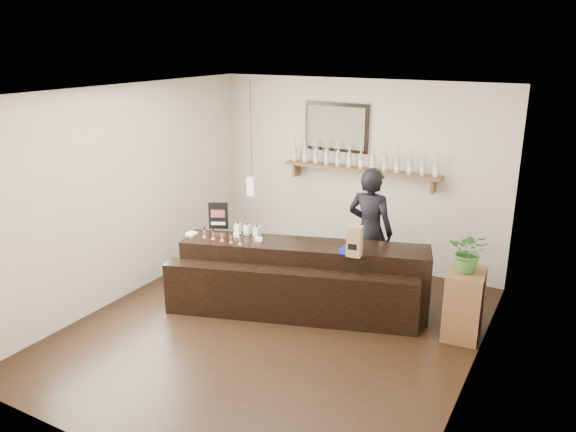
# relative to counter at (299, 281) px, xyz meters

# --- Properties ---
(ground) EXTENTS (5.00, 5.00, 0.00)m
(ground) POSITION_rel_counter_xyz_m (-0.03, -0.58, -0.41)
(ground) COLOR black
(ground) RESTS_ON ground
(room_shell) EXTENTS (5.00, 5.00, 5.00)m
(room_shell) POSITION_rel_counter_xyz_m (-0.03, -0.58, 1.29)
(room_shell) COLOR beige
(room_shell) RESTS_ON ground
(back_wall_decor) EXTENTS (2.66, 0.96, 1.69)m
(back_wall_decor) POSITION_rel_counter_xyz_m (-0.17, 1.79, 1.34)
(back_wall_decor) COLOR brown
(back_wall_decor) RESTS_ON ground
(counter) EXTENTS (3.15, 1.77, 1.03)m
(counter) POSITION_rel_counter_xyz_m (0.00, 0.00, 0.00)
(counter) COLOR black
(counter) RESTS_ON ground
(promo_sign) EXTENTS (0.25, 0.13, 0.37)m
(promo_sign) POSITION_rel_counter_xyz_m (-1.28, 0.07, 0.65)
(promo_sign) COLOR black
(promo_sign) RESTS_ON counter
(paper_bag) EXTENTS (0.18, 0.15, 0.37)m
(paper_bag) POSITION_rel_counter_xyz_m (0.72, 0.03, 0.65)
(paper_bag) COLOR #967448
(paper_bag) RESTS_ON counter
(tape_dispenser) EXTENTS (0.13, 0.06, 0.11)m
(tape_dispenser) POSITION_rel_counter_xyz_m (0.59, 0.03, 0.51)
(tape_dispenser) COLOR #1723A2
(tape_dispenser) RESTS_ON counter
(side_cabinet) EXTENTS (0.45, 0.59, 0.81)m
(side_cabinet) POSITION_rel_counter_xyz_m (1.97, 0.36, -0.01)
(side_cabinet) COLOR brown
(side_cabinet) RESTS_ON ground
(potted_plant) EXTENTS (0.45, 0.40, 0.48)m
(potted_plant) POSITION_rel_counter_xyz_m (1.97, 0.36, 0.64)
(potted_plant) COLOR #366629
(potted_plant) RESTS_ON side_cabinet
(shopkeeper) EXTENTS (0.75, 0.51, 1.98)m
(shopkeeper) POSITION_rel_counter_xyz_m (0.56, 0.97, 0.58)
(shopkeeper) COLOR black
(shopkeeper) RESTS_ON ground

